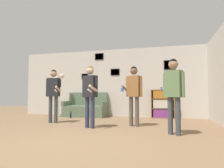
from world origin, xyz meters
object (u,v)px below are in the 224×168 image
Objects in this scene: floor_lamp at (59,84)px; bottle_on_floor at (71,115)px; person_player_foreground_left at (53,90)px; bookshelf at (163,104)px; person_player_foreground_center at (90,90)px; couch at (85,109)px; person_watcher_holding_cup at (134,89)px; drinking_cup at (161,88)px; person_spectator_near_bookshelf at (174,88)px.

bottle_on_floor is at bearing -31.29° from floor_lamp.
floor_lamp is 1.95m from person_player_foreground_left.
person_player_foreground_center is (-1.79, -2.71, 0.47)m from bookshelf.
person_watcher_holding_cup reaches higher than couch.
floor_lamp is at bearing 152.26° from person_watcher_holding_cup.
floor_lamp is 1.05× the size of person_player_foreground_center.
drinking_cup is at bearing 72.31° from person_watcher_holding_cup.
person_player_foreground_left is 1.56m from person_player_foreground_center.
drinking_cup is (4.03, 0.38, -0.21)m from floor_lamp.
person_player_foreground_center is 3.23m from drinking_cup.
person_spectator_near_bookshelf is (1.02, -0.92, 0.00)m from person_watcher_holding_cup.
bookshelf is 0.64× the size of person_spectator_near_bookshelf.
person_spectator_near_bookshelf is (3.53, -0.94, 0.00)m from person_player_foreground_left.
person_player_foreground_center is 2.53m from bottle_on_floor.
bookshelf is 3.12m from person_spectator_near_bookshelf.
person_spectator_near_bookshelf is at bearing -31.55° from floor_lamp.
bookshelf is 0.62× the size of floor_lamp.
bookshelf is at bearing 33.23° from person_player_foreground_left.
floor_lamp reaches higher than person_player_foreground_center.
person_player_foreground_center is at bearing -45.62° from floor_lamp.
couch is 1.04× the size of person_watcher_holding_cup.
person_player_foreground_center is 2.12m from person_spectator_near_bookshelf.
drinking_cup is at bearing 179.68° from bookshelf.
drinking_cup is (3.24, 0.86, 0.99)m from bottle_on_floor.
person_player_foreground_center reaches higher than bottle_on_floor.
bookshelf is at bearing 95.50° from person_spectator_near_bookshelf.
bookshelf is 3.42m from bottle_on_floor.
couch reaches higher than bottle_on_floor.
person_watcher_holding_cup is at bearing -0.50° from person_player_foreground_left.
floor_lamp reaches higher than person_watcher_holding_cup.
person_player_foreground_left is 5.99× the size of bottle_on_floor.
couch is at bearing 115.21° from person_player_foreground_center.
floor_lamp is 5.13m from person_spectator_near_bookshelf.
person_player_foreground_left is 1.55m from bottle_on_floor.
person_watcher_holding_cup is at bearing 137.89° from person_spectator_near_bookshelf.
person_player_foreground_center is at bearing 170.39° from person_spectator_near_bookshelf.
couch is at bearing -176.28° from drinking_cup.
person_spectator_near_bookshelf is (2.09, -0.35, 0.02)m from person_player_foreground_center.
bookshelf is at bearing 14.76° from bottle_on_floor.
person_spectator_near_bookshelf is (0.29, -3.06, 0.49)m from bookshelf.
couch is 17.70× the size of drinking_cup.
person_player_foreground_left reaches higher than bottle_on_floor.
person_watcher_holding_cup is 1.37m from person_spectator_near_bookshelf.
person_player_foreground_left is (-3.24, -2.12, 0.48)m from bookshelf.
drinking_cup is at bearing 14.94° from bottle_on_floor.
couch is 1.05× the size of person_player_foreground_center.
couch is 1.49m from floor_lamp.
floor_lamp reaches higher than person_spectator_near_bookshelf.
bottle_on_floor is (-0.04, 1.26, -0.90)m from person_player_foreground_left.
person_watcher_holding_cup reaches higher than drinking_cup.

